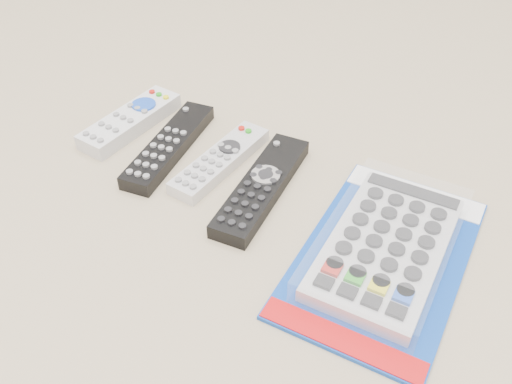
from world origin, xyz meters
The scene contains 5 objects.
remote_small_grey centered at (-0.22, 0.04, 0.01)m, with size 0.05×0.17×0.03m.
remote_slim_black centered at (-0.13, 0.02, 0.01)m, with size 0.08×0.20×0.02m.
remote_silver_dvd centered at (-0.06, 0.03, 0.01)m, with size 0.05×0.17×0.02m.
remote_large_black centered at (0.02, 0.02, 0.01)m, with size 0.08×0.21×0.02m.
jumbo_remote_packaged centered at (0.19, 0.00, 0.02)m, with size 0.19×0.29×0.04m.
Camera 1 is at (0.31, -0.44, 0.48)m, focal length 40.00 mm.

